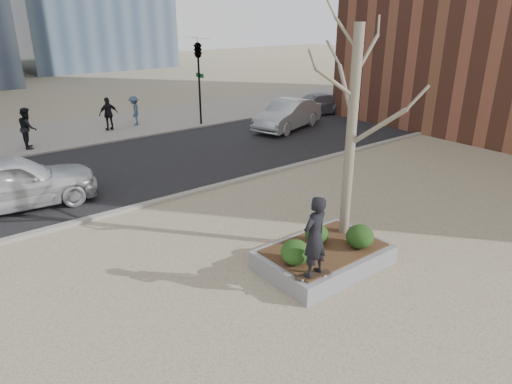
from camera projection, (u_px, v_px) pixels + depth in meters
ground at (292, 279)px, 10.41m from camera, size 120.00×120.00×0.00m
street at (120, 169)px, 17.75m from camera, size 60.00×8.00×0.02m
far_sidewalk at (65, 134)px, 22.89m from camera, size 60.00×6.00×0.02m
planter at (324, 257)px, 10.90m from camera, size 3.00×2.00×0.45m
planter_mulch at (324, 248)px, 10.81m from camera, size 2.70×1.70×0.04m
sycamore_tree at (354, 101)px, 10.38m from camera, size 2.80×2.80×6.60m
shrub_left at (295, 252)px, 10.02m from camera, size 0.65×0.65×0.55m
shrub_middle at (317, 234)px, 10.92m from camera, size 0.56×0.56×0.48m
shrub_right at (360, 236)px, 10.72m from camera, size 0.66×0.66×0.56m
skateboard at (313, 276)px, 9.64m from camera, size 0.80×0.44×0.08m
skateboarder at (315, 237)px, 9.31m from camera, size 0.70×0.51×1.77m
police_car at (11, 182)px, 13.89m from camera, size 5.11×2.53×1.68m
car_silver at (288, 115)px, 23.51m from camera, size 4.80×2.88×1.49m
car_third at (314, 104)px, 27.01m from camera, size 4.37×2.57×1.19m
pedestrian_a at (28, 128)px, 20.16m from camera, size 0.84×0.99×1.80m
pedestrian_b at (134, 111)px, 24.33m from camera, size 0.97×1.15×1.55m
pedestrian_c at (109, 114)px, 23.23m from camera, size 0.99×0.44×1.68m
traffic_light_far at (199, 82)px, 24.02m from camera, size 0.60×2.48×4.50m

